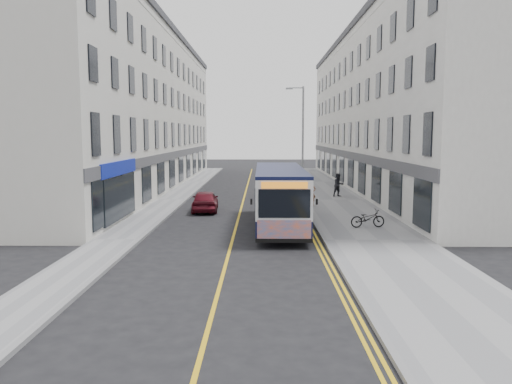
{
  "coord_description": "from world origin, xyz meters",
  "views": [
    {
      "loc": [
        1.27,
        -22.19,
        4.6
      ],
      "look_at": [
        0.98,
        3.68,
        1.6
      ],
      "focal_mm": 35.0,
      "sensor_mm": 36.0,
      "label": 1
    }
  ],
  "objects_px": {
    "car_white": "(284,180)",
    "city_bus": "(280,195)",
    "bicycle": "(368,218)",
    "pedestrian_far": "(339,185)",
    "pedestrian_near": "(311,193)",
    "car_maroon": "(205,201)",
    "streetlamp": "(302,137)"
  },
  "relations": [
    {
      "from": "car_white",
      "to": "streetlamp",
      "type": "bearing_deg",
      "value": -85.29
    },
    {
      "from": "city_bus",
      "to": "pedestrian_far",
      "type": "height_order",
      "value": "city_bus"
    },
    {
      "from": "car_white",
      "to": "city_bus",
      "type": "bearing_deg",
      "value": -97.54
    },
    {
      "from": "city_bus",
      "to": "bicycle",
      "type": "xyz_separation_m",
      "value": [
        4.23,
        -0.77,
        -1.05
      ]
    },
    {
      "from": "pedestrian_near",
      "to": "pedestrian_far",
      "type": "distance_m",
      "value": 5.2
    },
    {
      "from": "pedestrian_far",
      "to": "car_white",
      "type": "height_order",
      "value": "pedestrian_far"
    },
    {
      "from": "pedestrian_near",
      "to": "city_bus",
      "type": "bearing_deg",
      "value": -113.03
    },
    {
      "from": "city_bus",
      "to": "pedestrian_near",
      "type": "distance_m",
      "value": 7.09
    },
    {
      "from": "city_bus",
      "to": "car_maroon",
      "type": "xyz_separation_m",
      "value": [
        -4.28,
        4.99,
        -0.97
      ]
    },
    {
      "from": "pedestrian_far",
      "to": "pedestrian_near",
      "type": "bearing_deg",
      "value": -139.41
    },
    {
      "from": "car_white",
      "to": "pedestrian_far",
      "type": "bearing_deg",
      "value": -64.91
    },
    {
      "from": "streetlamp",
      "to": "car_white",
      "type": "distance_m",
      "value": 7.24
    },
    {
      "from": "city_bus",
      "to": "car_maroon",
      "type": "bearing_deg",
      "value": 130.64
    },
    {
      "from": "streetlamp",
      "to": "car_white",
      "type": "bearing_deg",
      "value": 98.94
    },
    {
      "from": "pedestrian_far",
      "to": "car_maroon",
      "type": "relative_size",
      "value": 0.45
    },
    {
      "from": "car_white",
      "to": "car_maroon",
      "type": "xyz_separation_m",
      "value": [
        -5.31,
        -12.79,
        -0.08
      ]
    },
    {
      "from": "pedestrian_near",
      "to": "streetlamp",
      "type": "bearing_deg",
      "value": 88.49
    },
    {
      "from": "pedestrian_near",
      "to": "car_maroon",
      "type": "bearing_deg",
      "value": -169.81
    },
    {
      "from": "pedestrian_near",
      "to": "car_white",
      "type": "distance_m",
      "value": 11.15
    },
    {
      "from": "streetlamp",
      "to": "car_maroon",
      "type": "xyz_separation_m",
      "value": [
        -6.28,
        -6.62,
        -3.74
      ]
    },
    {
      "from": "pedestrian_far",
      "to": "city_bus",
      "type": "bearing_deg",
      "value": -134.13
    },
    {
      "from": "bicycle",
      "to": "pedestrian_far",
      "type": "relative_size",
      "value": 0.99
    },
    {
      "from": "car_white",
      "to": "pedestrian_near",
      "type": "bearing_deg",
      "value": -87.94
    },
    {
      "from": "bicycle",
      "to": "pedestrian_far",
      "type": "distance_m",
      "value": 12.08
    },
    {
      "from": "streetlamp",
      "to": "city_bus",
      "type": "bearing_deg",
      "value": -99.76
    },
    {
      "from": "city_bus",
      "to": "car_maroon",
      "type": "relative_size",
      "value": 2.69
    },
    {
      "from": "pedestrian_far",
      "to": "car_maroon",
      "type": "distance_m",
      "value": 10.95
    },
    {
      "from": "city_bus",
      "to": "pedestrian_near",
      "type": "bearing_deg",
      "value": 71.42
    },
    {
      "from": "streetlamp",
      "to": "pedestrian_far",
      "type": "relative_size",
      "value": 4.75
    },
    {
      "from": "streetlamp",
      "to": "pedestrian_near",
      "type": "xyz_separation_m",
      "value": [
        0.25,
        -4.92,
        -3.47
      ]
    },
    {
      "from": "bicycle",
      "to": "car_white",
      "type": "bearing_deg",
      "value": 1.98
    },
    {
      "from": "bicycle",
      "to": "car_maroon",
      "type": "bearing_deg",
      "value": 48.09
    }
  ]
}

